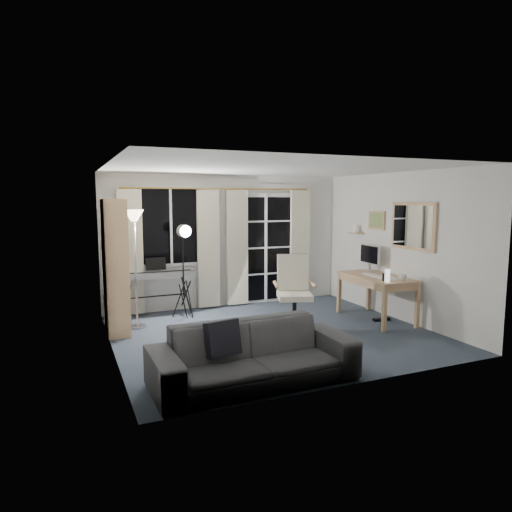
{
  "coord_description": "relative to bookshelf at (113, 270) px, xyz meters",
  "views": [
    {
      "loc": [
        -2.78,
        -5.89,
        1.97
      ],
      "look_at": [
        -0.13,
        0.35,
        1.12
      ],
      "focal_mm": 32.0,
      "sensor_mm": 36.0,
      "label": 1
    }
  ],
  "objects": [
    {
      "name": "floor",
      "position": [
        2.13,
        -1.05,
        -0.95
      ],
      "size": [
        4.5,
        4.0,
        0.02
      ],
      "primitive_type": "cube",
      "color": "#333D4B",
      "rests_on": "ground"
    },
    {
      "name": "window",
      "position": [
        1.08,
        0.93,
        0.56
      ],
      "size": [
        1.2,
        0.08,
        1.4
      ],
      "color": "white",
      "rests_on": "floor"
    },
    {
      "name": "french_door",
      "position": [
        2.88,
        0.93,
        0.09
      ],
      "size": [
        1.32,
        0.09,
        2.11
      ],
      "color": "white",
      "rests_on": "floor"
    },
    {
      "name": "curtains",
      "position": [
        1.99,
        0.83,
        0.16
      ],
      "size": [
        3.6,
        0.07,
        2.13
      ],
      "color": "gold",
      "rests_on": "floor"
    },
    {
      "name": "bookshelf",
      "position": [
        0.0,
        0.0,
        0.0
      ],
      "size": [
        0.34,
        0.92,
        1.97
      ],
      "rotation": [
        0.0,
        0.0,
        -0.02
      ],
      "color": "tan",
      "rests_on": "floor"
    },
    {
      "name": "torchiere_lamp",
      "position": [
        0.34,
        0.06,
        0.52
      ],
      "size": [
        0.3,
        0.3,
        1.81
      ],
      "rotation": [
        0.0,
        0.0,
        -0.04
      ],
      "color": "#B2B2B7",
      "rests_on": "floor"
    },
    {
      "name": "keyboard_piano",
      "position": [
        0.77,
        0.65,
        -0.24
      ],
      "size": [
        1.28,
        0.63,
        0.92
      ],
      "rotation": [
        0.0,
        0.0,
        0.02
      ],
      "color": "black",
      "rests_on": "floor"
    },
    {
      "name": "studio_light",
      "position": [
        1.16,
        0.33,
        0.34
      ],
      "size": [
        0.33,
        0.33,
        1.59
      ],
      "rotation": [
        0.0,
        0.0,
        0.21
      ],
      "color": "black",
      "rests_on": "floor"
    },
    {
      "name": "office_chair",
      "position": [
        2.53,
        -0.91,
        -0.27
      ],
      "size": [
        0.79,
        0.79,
        1.13
      ],
      "rotation": [
        0.0,
        0.0,
        -0.35
      ],
      "color": "black",
      "rests_on": "floor"
    },
    {
      "name": "desk",
      "position": [
        4.01,
        -0.98,
        -0.3
      ],
      "size": [
        0.74,
        1.39,
        0.73
      ],
      "rotation": [
        0.0,
        0.0,
        -0.04
      ],
      "color": "tan",
      "rests_on": "floor"
    },
    {
      "name": "monitor",
      "position": [
        4.2,
        -0.53,
        0.07
      ],
      "size": [
        0.18,
        0.53,
        0.46
      ],
      "rotation": [
        0.0,
        0.0,
        -0.04
      ],
      "color": "silver",
      "rests_on": "desk"
    },
    {
      "name": "desk_clutter",
      "position": [
        3.94,
        -1.21,
        -0.36
      ],
      "size": [
        0.45,
        0.82,
        0.92
      ],
      "rotation": [
        0.0,
        0.0,
        -0.04
      ],
      "color": "white",
      "rests_on": "desk"
    },
    {
      "name": "mug",
      "position": [
        4.11,
        -1.48,
        -0.15
      ],
      "size": [
        0.12,
        0.1,
        0.12
      ],
      "primitive_type": "imported",
      "rotation": [
        0.0,
        0.0,
        -0.04
      ],
      "color": "silver",
      "rests_on": "desk"
    },
    {
      "name": "wall_mirror",
      "position": [
        4.35,
        -1.4,
        0.61
      ],
      "size": [
        0.04,
        0.94,
        0.74
      ],
      "color": "tan",
      "rests_on": "floor"
    },
    {
      "name": "framed_print",
      "position": [
        4.35,
        -0.5,
        0.66
      ],
      "size": [
        0.03,
        0.42,
        0.32
      ],
      "color": "tan",
      "rests_on": "floor"
    },
    {
      "name": "wall_shelf",
      "position": [
        4.29,
        0.0,
        0.47
      ],
      "size": [
        0.16,
        0.3,
        0.18
      ],
      "color": "tan",
      "rests_on": "floor"
    },
    {
      "name": "sofa",
      "position": [
        1.16,
        -2.6,
        -0.5
      ],
      "size": [
        2.21,
        0.68,
        0.86
      ],
      "rotation": [
        0.0,
        0.0,
        0.02
      ],
      "color": "#2D2C2F",
      "rests_on": "floor"
    }
  ]
}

